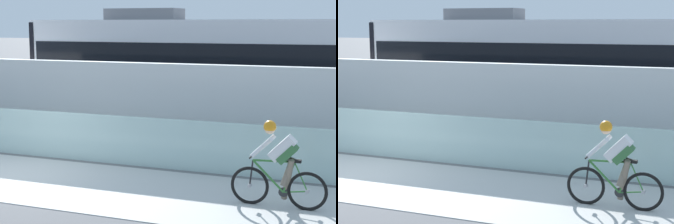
# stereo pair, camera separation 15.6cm
# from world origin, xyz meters

# --- Properties ---
(ground_plane) EXTENTS (200.00, 200.00, 0.00)m
(ground_plane) POSITION_xyz_m (0.00, 0.00, 0.00)
(ground_plane) COLOR slate
(bike_path_deck) EXTENTS (32.00, 3.20, 0.01)m
(bike_path_deck) POSITION_xyz_m (0.00, 0.00, 0.01)
(bike_path_deck) COLOR beige
(bike_path_deck) RESTS_ON ground
(glass_parapet) EXTENTS (32.00, 0.05, 1.18)m
(glass_parapet) POSITION_xyz_m (0.00, 1.85, 0.59)
(glass_parapet) COLOR silver
(glass_parapet) RESTS_ON ground
(concrete_barrier_wall) EXTENTS (32.00, 0.36, 2.31)m
(concrete_barrier_wall) POSITION_xyz_m (0.00, 3.65, 1.16)
(concrete_barrier_wall) COLOR white
(concrete_barrier_wall) RESTS_ON ground
(tram_rail_near) EXTENTS (32.00, 0.08, 0.01)m
(tram_rail_near) POSITION_xyz_m (0.00, 6.13, 0.00)
(tram_rail_near) COLOR #595654
(tram_rail_near) RESTS_ON ground
(tram_rail_far) EXTENTS (32.00, 0.08, 0.01)m
(tram_rail_far) POSITION_xyz_m (0.00, 7.57, 0.00)
(tram_rail_far) COLOR #595654
(tram_rail_far) RESTS_ON ground
(tram) EXTENTS (11.06, 2.54, 3.81)m
(tram) POSITION_xyz_m (2.34, 6.85, 1.89)
(tram) COLOR silver
(tram) RESTS_ON ground
(cyclist_on_bike) EXTENTS (1.77, 0.58, 1.61)m
(cyclist_on_bike) POSITION_xyz_m (5.97, 0.00, 0.78)
(cyclist_on_bike) COLOR black
(cyclist_on_bike) RESTS_ON ground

